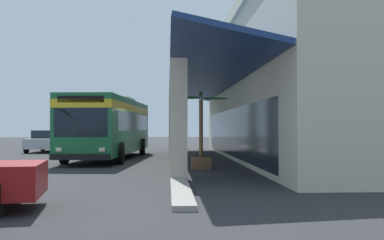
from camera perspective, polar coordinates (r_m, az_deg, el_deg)
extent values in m
plane|color=#2D2D30|center=(21.53, 12.32, -5.35)|extent=(120.00, 120.00, 0.00)
cube|color=#9E998E|center=(23.05, -2.28, -4.94)|extent=(28.71, 0.50, 0.12)
cube|color=beige|center=(25.15, 20.45, 3.21)|extent=(23.92, 13.54, 6.93)
cube|color=beige|center=(25.70, 20.39, 11.61)|extent=(24.22, 13.84, 0.60)
cube|color=beige|center=(31.96, -2.50, -0.54)|extent=(0.55, 0.55, 3.81)
cube|color=beige|center=(25.98, -2.36, -0.43)|extent=(0.55, 0.55, 3.81)
cube|color=beige|center=(20.00, -2.15, -0.25)|extent=(0.55, 0.55, 3.81)
cube|color=beige|center=(14.03, -1.75, 0.09)|extent=(0.55, 0.55, 3.81)
cube|color=navy|center=(23.19, 1.02, 5.23)|extent=(23.92, 3.16, 0.82)
cube|color=#19232D|center=(23.23, 5.07, -1.60)|extent=(20.10, 0.08, 2.40)
cube|color=#196638|center=(24.12, -10.44, -0.79)|extent=(11.18, 3.53, 2.75)
cube|color=yellow|center=(24.14, -10.43, 1.41)|extent=(11.21, 3.55, 0.36)
cube|color=#19232D|center=(24.41, -10.29, -0.27)|extent=(9.43, 3.40, 0.90)
cube|color=#19232D|center=(18.81, -14.05, -0.33)|extent=(0.26, 2.24, 1.20)
cube|color=black|center=(18.84, -14.05, 2.62)|extent=(0.23, 1.94, 0.28)
cube|color=black|center=(18.72, -14.18, -4.61)|extent=(0.42, 2.46, 0.24)
cube|color=silver|center=(18.56, -11.45, -3.73)|extent=(0.08, 0.24, 0.16)
cube|color=silver|center=(19.05, -16.69, -3.64)|extent=(0.08, 0.24, 0.16)
cube|color=silver|center=(25.63, -9.70, 2.54)|extent=(2.55, 1.99, 0.24)
cylinder|color=black|center=(20.33, -9.16, -4.21)|extent=(1.00, 0.30, 1.00)
cylinder|color=black|center=(20.98, -16.02, -4.08)|extent=(1.00, 0.30, 1.00)
cylinder|color=black|center=(26.94, -6.37, -3.43)|extent=(1.00, 0.30, 1.00)
cylinder|color=black|center=(27.43, -11.66, -3.37)|extent=(1.00, 0.30, 1.00)
cube|color=#B2B5BA|center=(32.01, -17.96, -2.83)|extent=(4.53, 2.14, 0.66)
cube|color=#19232D|center=(32.19, -17.83, -1.75)|extent=(2.58, 1.77, 0.54)
cylinder|color=black|center=(30.31, -17.29, -3.46)|extent=(0.64, 0.22, 0.64)
cylinder|color=black|center=(30.94, -20.45, -3.39)|extent=(0.64, 0.22, 0.64)
cylinder|color=black|center=(33.16, -15.63, -3.26)|extent=(0.64, 0.22, 0.64)
cylinder|color=black|center=(33.73, -18.56, -3.21)|extent=(0.64, 0.22, 0.64)
cylinder|color=black|center=(10.57, -21.80, -8.08)|extent=(0.64, 0.22, 0.64)
cube|color=brown|center=(17.88, 1.16, -5.49)|extent=(0.77, 0.77, 0.48)
cylinder|color=#332319|center=(17.86, 1.16, -4.69)|extent=(0.65, 0.65, 0.02)
cylinder|color=brown|center=(17.83, 1.16, -1.05)|extent=(0.16, 0.16, 2.29)
ellipsoid|color=#1E6028|center=(17.50, 1.11, 3.45)|extent=(0.78, 0.30, 0.17)
ellipsoid|color=#1E6028|center=(17.92, 2.90, 2.77)|extent=(0.23, 1.10, 0.14)
ellipsoid|color=#1E6028|center=(18.33, 1.10, 3.21)|extent=(0.92, 0.24, 0.17)
ellipsoid|color=#1E6028|center=(17.75, -0.30, 2.90)|extent=(0.39, 0.96, 0.16)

